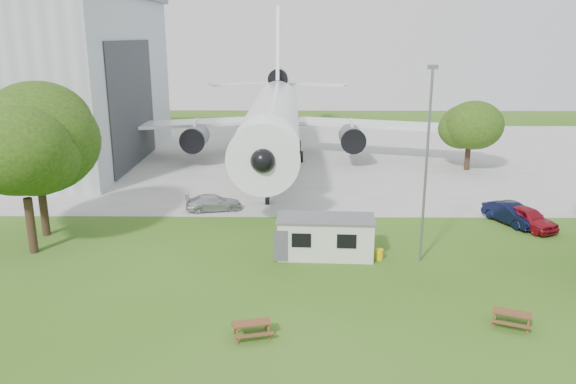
{
  "coord_description": "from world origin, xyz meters",
  "views": [
    {
      "loc": [
        0.19,
        -26.85,
        13.74
      ],
      "look_at": [
        -0.16,
        8.0,
        4.0
      ],
      "focal_mm": 35.0,
      "sensor_mm": 36.0,
      "label": 1
    }
  ],
  "objects_px": {
    "picnic_west": "(252,337)",
    "picnic_east": "(511,326)",
    "airliner": "(274,114)",
    "site_cabin": "(326,237)"
  },
  "relations": [
    {
      "from": "picnic_west",
      "to": "picnic_east",
      "type": "relative_size",
      "value": 1.0
    },
    {
      "from": "airliner",
      "to": "site_cabin",
      "type": "bearing_deg",
      "value": -81.58
    },
    {
      "from": "site_cabin",
      "to": "picnic_east",
      "type": "distance_m",
      "value": 12.56
    },
    {
      "from": "airliner",
      "to": "site_cabin",
      "type": "height_order",
      "value": "airliner"
    },
    {
      "from": "airliner",
      "to": "picnic_west",
      "type": "distance_m",
      "value": 39.38
    },
    {
      "from": "site_cabin",
      "to": "picnic_east",
      "type": "height_order",
      "value": "site_cabin"
    },
    {
      "from": "picnic_west",
      "to": "site_cabin",
      "type": "bearing_deg",
      "value": 54.69
    },
    {
      "from": "site_cabin",
      "to": "picnic_west",
      "type": "distance_m",
      "value": 11.02
    },
    {
      "from": "picnic_west",
      "to": "picnic_east",
      "type": "bearing_deg",
      "value": -8.73
    },
    {
      "from": "picnic_west",
      "to": "picnic_east",
      "type": "height_order",
      "value": "same"
    }
  ]
}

